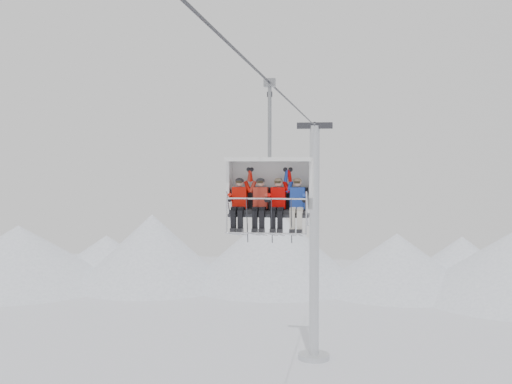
# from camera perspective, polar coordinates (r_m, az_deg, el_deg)

# --- Properties ---
(ridgeline) EXTENTS (72.00, 21.00, 7.00)m
(ridgeline) POSITION_cam_1_polar(r_m,az_deg,el_deg) (57.03, 4.81, -5.83)
(ridgeline) COLOR white
(ridgeline) RESTS_ON ground
(lift_tower_right) EXTENTS (2.00, 1.80, 13.48)m
(lift_tower_right) POSITION_cam_1_polar(r_m,az_deg,el_deg) (36.71, 5.20, -5.91)
(lift_tower_right) COLOR silver
(lift_tower_right) RESTS_ON ground
(haul_cable) EXTENTS (0.06, 50.00, 0.06)m
(haul_cable) POSITION_cam_1_polar(r_m,az_deg,el_deg) (14.55, 0.00, 10.82)
(haul_cable) COLOR #323237
(haul_cable) RESTS_ON lift_tower_left
(chairlift_carrier) EXTENTS (2.21, 1.17, 3.98)m
(chairlift_carrier) POSITION_cam_1_polar(r_m,az_deg,el_deg) (16.86, 1.27, 0.64)
(chairlift_carrier) COLOR black
(chairlift_carrier) RESTS_ON haul_cable
(skier_far_left) EXTENTS (0.38, 1.69, 1.53)m
(skier_far_left) POSITION_cam_1_polar(r_m,az_deg,el_deg) (16.70, -1.52, -0.96)
(skier_far_left) COLOR #BF0E04
(skier_far_left) RESTS_ON chairlift_carrier
(skier_center_left) EXTENTS (0.38, 1.69, 1.53)m
(skier_center_left) POSITION_cam_1_polar(r_m,az_deg,el_deg) (16.61, 0.37, -0.98)
(skier_center_left) COLOR #AA2A1C
(skier_center_left) RESTS_ON chairlift_carrier
(skier_center_right) EXTENTS (0.38, 1.69, 1.53)m
(skier_center_right) POSITION_cam_1_polar(r_m,az_deg,el_deg) (16.55, 1.96, -0.99)
(skier_center_right) COLOR #C80401
(skier_center_right) RESTS_ON chairlift_carrier
(skier_far_right) EXTENTS (0.38, 1.69, 1.53)m
(skier_far_right) POSITION_cam_1_polar(r_m,az_deg,el_deg) (16.50, 3.67, -1.01)
(skier_far_right) COLOR #1C3B9D
(skier_far_right) RESTS_ON chairlift_carrier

